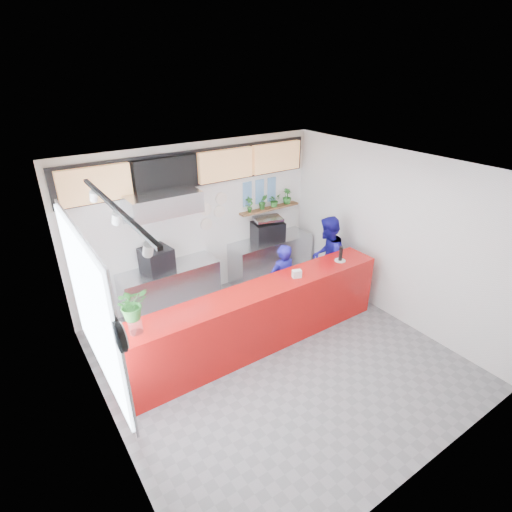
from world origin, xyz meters
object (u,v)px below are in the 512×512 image
staff_center (282,281)px  panini_oven (157,260)px  service_counter (261,317)px  pepper_mill (341,253)px  staff_right (326,258)px  espresso_machine (268,231)px

staff_center → panini_oven: bearing=-33.3°
service_counter → pepper_mill: (1.67, -0.02, 0.69)m
staff_right → staff_center: bearing=-25.9°
service_counter → espresso_machine: size_ratio=7.29×
espresso_machine → staff_center: (-0.60, -1.28, -0.39)m
service_counter → staff_center: 0.98m
espresso_machine → staff_right: size_ratio=0.37×
service_counter → panini_oven: size_ratio=9.34×
espresso_machine → staff_center: size_ratio=0.43×
service_counter → espresso_machine: bearing=51.9°
service_counter → pepper_mill: pepper_mill is taller
panini_oven → staff_right: 3.19m
staff_right → pepper_mill: (-0.27, -0.61, 0.41)m
staff_right → panini_oven: bearing=-51.8°
panini_oven → staff_right: (2.94, -1.21, -0.29)m
staff_center → staff_right: staff_right is taller
staff_right → pepper_mill: staff_right is taller
espresso_machine → staff_right: bearing=-57.1°
staff_center → pepper_mill: staff_center is taller
staff_right → pepper_mill: 0.78m
staff_right → espresso_machine: bearing=-95.7°
staff_right → pepper_mill: size_ratio=6.40×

